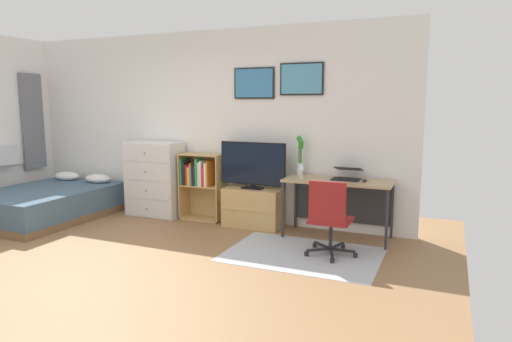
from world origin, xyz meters
TOP-DOWN VIEW (x-y plane):
  - ground_plane at (0.00, 0.00)m, footprint 7.20×7.20m
  - wall_back_with_posters at (0.02, 2.43)m, footprint 6.12×0.09m
  - area_rug at (1.91, 1.31)m, footprint 1.70×1.20m
  - bed at (-2.04, 1.38)m, footprint 1.48×1.99m
  - dresser at (-0.68, 2.15)m, footprint 0.83×0.46m
  - bookshelf at (0.07, 2.21)m, footprint 0.63×0.30m
  - tv_stand at (0.93, 2.17)m, footprint 0.80×0.41m
  - television at (0.93, 2.15)m, footprint 0.94×0.16m
  - desk at (2.11, 2.17)m, footprint 1.32×0.56m
  - office_chair at (2.20, 1.34)m, footprint 0.56×0.58m
  - laptop at (2.20, 2.19)m, footprint 0.35×0.37m
  - computer_mouse at (2.44, 2.07)m, footprint 0.06×0.10m
  - bamboo_vase at (1.56, 2.28)m, footprint 0.10×0.10m
  - wine_glass at (1.66, 2.03)m, footprint 0.07×0.07m

SIDE VIEW (x-z plane):
  - ground_plane at x=0.00m, z-range 0.00..0.00m
  - area_rug at x=1.91m, z-range 0.00..0.01m
  - bed at x=-2.04m, z-range -0.06..0.51m
  - tv_stand at x=0.93m, z-range 0.00..0.53m
  - office_chair at x=2.20m, z-range 0.03..0.89m
  - dresser at x=-0.68m, z-range 0.00..1.11m
  - bookshelf at x=0.07m, z-range 0.10..1.06m
  - desk at x=2.11m, z-range 0.23..0.97m
  - computer_mouse at x=2.44m, z-range 0.74..0.77m
  - laptop at x=2.20m, z-range 0.72..0.88m
  - television at x=0.93m, z-range 0.53..1.17m
  - wine_glass at x=1.66m, z-range 0.78..0.96m
  - bamboo_vase at x=1.56m, z-range 0.74..1.26m
  - wall_back_with_posters at x=0.02m, z-range 0.01..2.71m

